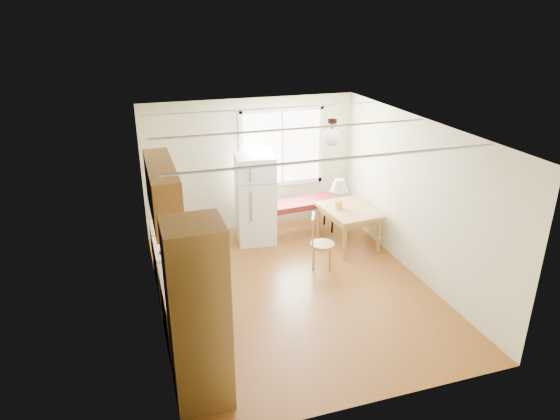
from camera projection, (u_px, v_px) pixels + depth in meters
name	position (u px, v px, depth m)	size (l,w,h in m)	color
room_shell	(295.00, 213.00, 7.16)	(4.60, 5.60, 2.62)	#5F3313
kitchen_run	(183.00, 278.00, 6.28)	(0.65, 3.40, 2.20)	brown
window_unit	(282.00, 147.00, 9.40)	(1.64, 0.05, 1.51)	white
pendant_light	(332.00, 136.00, 7.34)	(0.26, 0.26, 0.40)	black
refrigerator	(255.00, 199.00, 8.94)	(0.74, 0.74, 1.62)	white
bench	(300.00, 204.00, 9.34)	(1.44, 0.65, 0.64)	maroon
dining_table	(349.00, 214.00, 8.87)	(0.93, 1.18, 0.69)	olive
chair	(317.00, 239.00, 8.10)	(0.45, 0.44, 0.90)	olive
table_lamp	(339.00, 188.00, 8.70)	(0.31, 0.31, 0.54)	gold
coffee_maker	(184.00, 276.00, 5.97)	(0.21, 0.24, 0.32)	black
kettle	(179.00, 259.00, 6.42)	(0.12, 0.12, 0.24)	red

